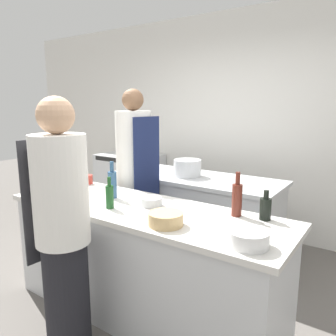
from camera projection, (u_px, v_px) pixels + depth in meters
The scene contains 18 objects.
ground_plane at pixel (144, 311), 2.67m from camera, with size 16.00×16.00×0.00m, color #605B56.
wall_back at pixel (248, 125), 4.12m from camera, with size 8.00×0.06×2.80m.
prep_counter at pixel (143, 261), 2.58m from camera, with size 2.28×0.74×0.88m.
pass_counter at pixel (195, 215), 3.65m from camera, with size 1.88×0.74×0.88m.
oven_range at pixel (130, 185), 4.91m from camera, with size 0.86×0.66×0.93m.
chef_at_prep_near at pixel (63, 231), 2.09m from camera, with size 0.37×0.35×1.71m.
chef_at_stove at pixel (135, 178), 3.36m from camera, with size 0.39×0.38×1.81m.
bottle_olive_oil at pixel (52, 181), 2.94m from camera, with size 0.07×0.07×0.23m.
bottle_vinegar at pixel (237, 199), 2.29m from camera, with size 0.07×0.07×0.32m.
bottle_wine at pixel (112, 184), 2.73m from camera, with size 0.07×0.07×0.31m.
bottle_cooking_oil at pixel (110, 196), 2.46m from camera, with size 0.06×0.06×0.24m.
bottle_sauce at pixel (265, 208), 2.22m from camera, with size 0.08×0.08×0.21m.
bottle_water at pixel (73, 179), 2.97m from camera, with size 0.09×0.09×0.28m.
bowl_mixing_large at pixel (248, 238), 1.81m from camera, with size 0.23×0.23×0.09m.
bowl_prep_small at pixel (166, 219), 2.12m from camera, with size 0.23×0.23×0.09m.
bowl_ceramic_blue at pixel (152, 202), 2.53m from camera, with size 0.16×0.16×0.07m.
cup at pixel (88, 179), 3.23m from camera, with size 0.09×0.09×0.09m.
stockpot at pixel (187, 168), 3.56m from camera, with size 0.30×0.30×0.18m.
Camera 1 is at (1.52, -1.86, 1.66)m, focal length 35.00 mm.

